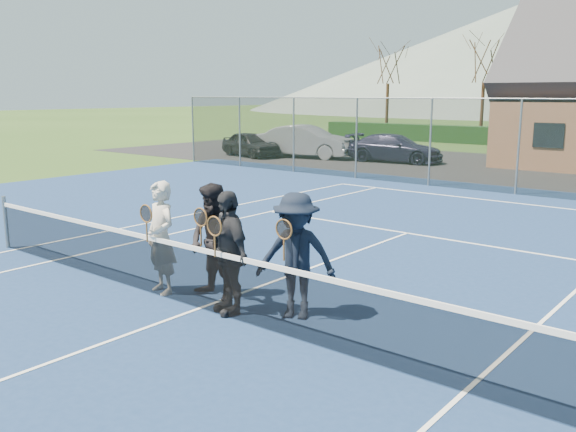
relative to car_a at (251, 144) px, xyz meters
The scene contains 16 objects.
ground 14.94m from the car_a, 11.40° to the left, with size 220.00×220.00×0.00m, color #2C481A.
court_surface 22.48m from the car_a, 49.36° to the right, with size 30.00×30.00×0.02m, color navy.
tarmac_carpark 11.05m from the car_a, 15.51° to the left, with size 40.00×12.00×0.01m, color black.
hill_west 79.08m from the car_a, 97.58° to the left, with size 110.00×110.00×18.00m, color #55675F.
car_a is the anchor object (origin of this frame).
car_b 2.86m from the car_a, 28.39° to the left, with size 1.70×4.87×1.60m, color gray.
car_c 7.36m from the car_a, 18.49° to the left, with size 1.82×4.48×1.30m, color black.
court_markings 22.48m from the car_a, 49.36° to the right, with size 11.03×23.83×0.01m.
tennis_net 22.47m from the car_a, 49.36° to the right, with size 11.68×0.08×1.10m.
perimeter_fence 15.08m from the car_a, 13.63° to the right, with size 30.07×0.07×3.02m.
tree_a 16.82m from the car_a, 94.90° to the left, with size 3.20×3.20×7.77m.
tree_b 17.69m from the car_a, 70.55° to the left, with size 3.20×3.20×7.77m.
player_a 21.70m from the car_a, 51.15° to the right, with size 0.73×0.56×1.80m.
player_b 21.98m from the car_a, 48.87° to the right, with size 0.90×0.72×1.80m.
player_c 22.62m from the car_a, 48.21° to the right, with size 1.14×0.79×1.80m.
player_d 22.89m from the car_a, 45.81° to the right, with size 1.33×1.07×1.80m.
Camera 1 is at (6.44, -5.84, 3.15)m, focal length 38.00 mm.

